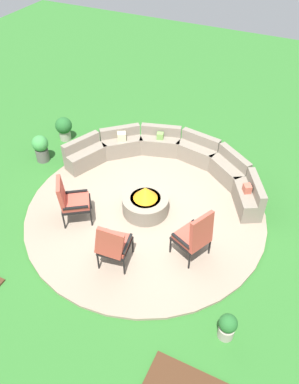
# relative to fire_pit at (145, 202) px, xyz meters

# --- Properties ---
(ground_plane) EXTENTS (24.00, 24.00, 0.00)m
(ground_plane) POSITION_rel_fire_pit_xyz_m (0.00, 0.00, -0.32)
(ground_plane) COLOR #2D6B28
(patio_circle) EXTENTS (5.22, 5.22, 0.06)m
(patio_circle) POSITION_rel_fire_pit_xyz_m (0.00, 0.00, -0.29)
(patio_circle) COLOR gray
(patio_circle) RESTS_ON ground_plane
(fire_pit) EXTENTS (1.01, 1.01, 0.67)m
(fire_pit) POSITION_rel_fire_pit_xyz_m (0.00, 0.00, 0.00)
(fire_pit) COLOR gray
(fire_pit) RESTS_ON patio_circle
(curved_stone_bench) EXTENTS (4.84, 2.21, 0.71)m
(curved_stone_bench) POSITION_rel_fire_pit_xyz_m (-0.10, 1.63, 0.03)
(curved_stone_bench) COLOR gray
(curved_stone_bench) RESTS_ON patio_circle
(lounge_chair_front_left) EXTENTS (0.80, 0.80, 1.06)m
(lounge_chair_front_left) POSITION_rel_fire_pit_xyz_m (-1.28, -0.87, 0.29)
(lounge_chair_front_left) COLOR black
(lounge_chair_front_left) RESTS_ON patio_circle
(lounge_chair_front_right) EXTENTS (0.66, 0.68, 1.11)m
(lounge_chair_front_right) POSITION_rel_fire_pit_xyz_m (0.10, -1.54, 0.30)
(lounge_chair_front_right) COLOR black
(lounge_chair_front_right) RESTS_ON patio_circle
(lounge_chair_back_left) EXTENTS (0.76, 0.77, 1.15)m
(lounge_chair_back_left) POSITION_rel_fire_pit_xyz_m (1.38, -0.71, 0.32)
(lounge_chair_back_left) COLOR black
(lounge_chair_back_left) RESTS_ON patio_circle
(potted_plant_0) EXTENTS (0.41, 0.41, 0.72)m
(potted_plant_0) POSITION_rel_fire_pit_xyz_m (-3.22, 0.59, 0.08)
(potted_plant_0) COLOR #605B56
(potted_plant_0) RESTS_ON ground_plane
(potted_plant_1) EXTENTS (0.45, 0.45, 0.66)m
(potted_plant_1) POSITION_rel_fire_pit_xyz_m (-3.26, 1.63, 0.05)
(potted_plant_1) COLOR #A89E8E
(potted_plant_1) RESTS_ON ground_plane
(potted_plant_2) EXTENTS (0.31, 0.31, 0.53)m
(potted_plant_2) POSITION_rel_fire_pit_xyz_m (2.44, -2.00, -0.03)
(potted_plant_2) COLOR #A89E8E
(potted_plant_2) RESTS_ON ground_plane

